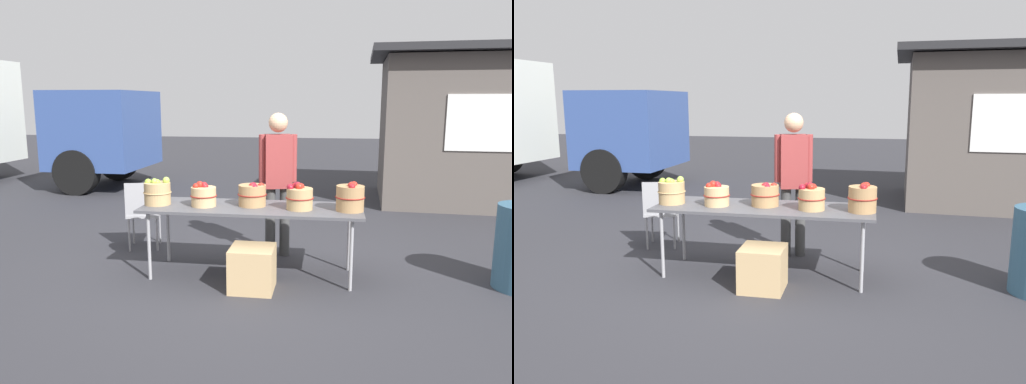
# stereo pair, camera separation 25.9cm
# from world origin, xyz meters

# --- Properties ---
(ground_plane) EXTENTS (40.00, 40.00, 0.00)m
(ground_plane) POSITION_xyz_m (0.00, 0.00, 0.00)
(ground_plane) COLOR #2D2D33
(market_table) EXTENTS (2.30, 0.76, 0.75)m
(market_table) POSITION_xyz_m (0.00, 0.00, 0.71)
(market_table) COLOR #4C4C51
(market_table) RESTS_ON ground
(apple_basket_green_0) EXTENTS (0.30, 0.30, 0.30)m
(apple_basket_green_0) POSITION_xyz_m (-1.01, -0.04, 0.88)
(apple_basket_green_0) COLOR tan
(apple_basket_green_0) RESTS_ON market_table
(apple_basket_red_0) EXTENTS (0.28, 0.28, 0.26)m
(apple_basket_red_0) POSITION_xyz_m (-0.51, -0.05, 0.87)
(apple_basket_red_0) COLOR tan
(apple_basket_red_0) RESTS_ON market_table
(apple_basket_red_1) EXTENTS (0.31, 0.31, 0.25)m
(apple_basket_red_1) POSITION_xyz_m (0.01, 0.04, 0.87)
(apple_basket_red_1) COLOR #A87F51
(apple_basket_red_1) RESTS_ON market_table
(apple_basket_red_2) EXTENTS (0.29, 0.29, 0.28)m
(apple_basket_red_2) POSITION_xyz_m (0.50, -0.05, 0.88)
(apple_basket_red_2) COLOR tan
(apple_basket_red_2) RESTS_ON market_table
(apple_basket_red_3) EXTENTS (0.30, 0.30, 0.30)m
(apple_basket_red_3) POSITION_xyz_m (1.01, -0.05, 0.89)
(apple_basket_red_3) COLOR #A87F51
(apple_basket_red_3) RESTS_ON market_table
(vendor_adult) EXTENTS (0.44, 0.30, 1.71)m
(vendor_adult) POSITION_xyz_m (0.20, 0.72, 1.01)
(vendor_adult) COLOR #3F3F3F
(vendor_adult) RESTS_ON ground
(food_kiosk) EXTENTS (3.66, 3.09, 2.74)m
(food_kiosk) POSITION_xyz_m (3.25, 4.49, 1.38)
(food_kiosk) COLOR #59514C
(food_kiosk) RESTS_ON ground
(folding_chair) EXTENTS (0.49, 0.49, 0.86)m
(folding_chair) POSITION_xyz_m (-1.49, 0.72, 0.51)
(folding_chair) COLOR #99999E
(folding_chair) RESTS_ON ground
(produce_crate) EXTENTS (0.43, 0.43, 0.43)m
(produce_crate) POSITION_xyz_m (0.07, -0.41, 0.22)
(produce_crate) COLOR tan
(produce_crate) RESTS_ON ground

